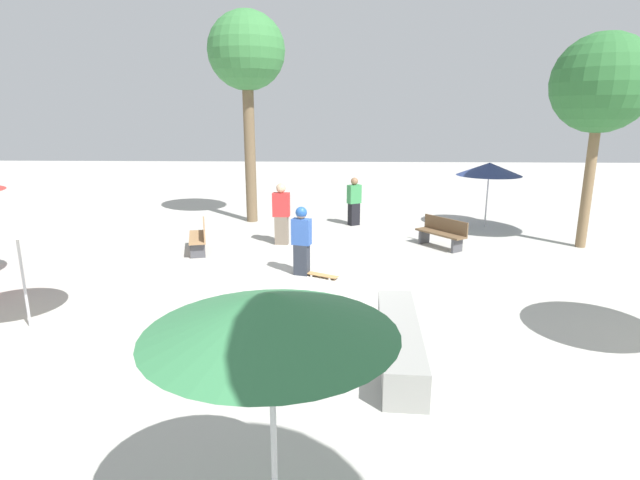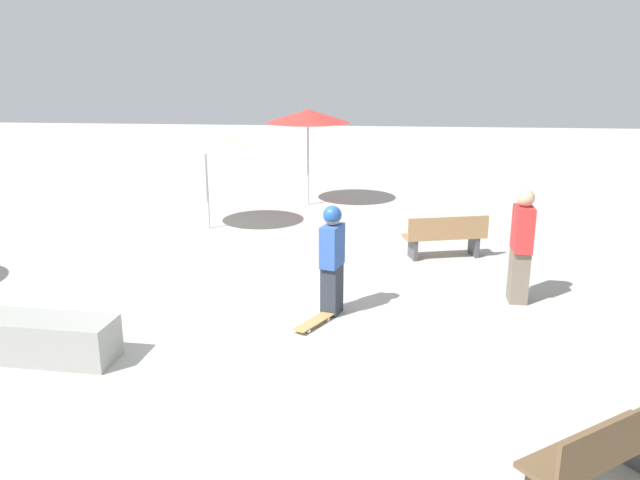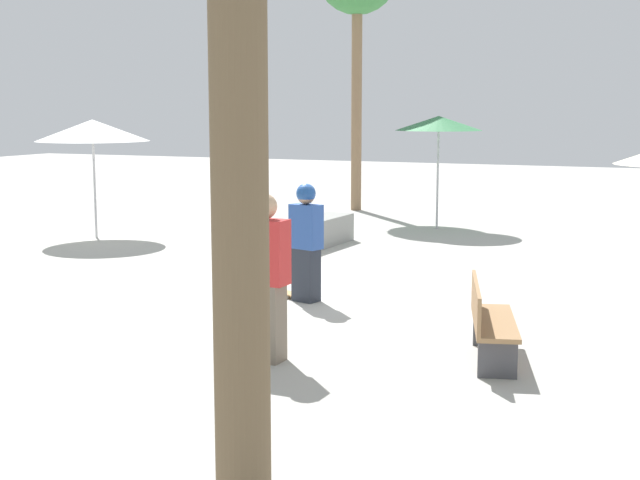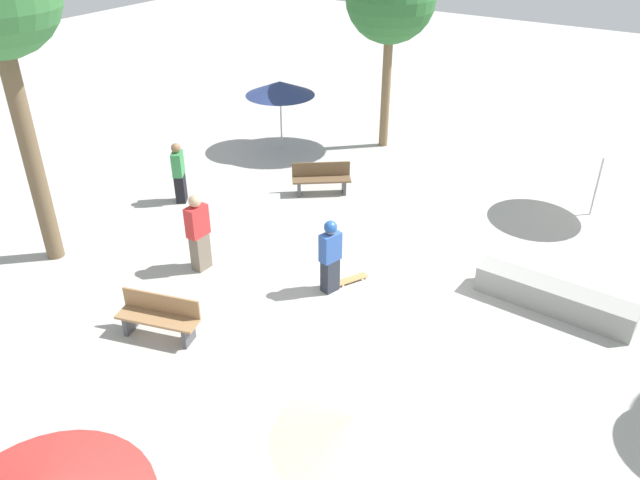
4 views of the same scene
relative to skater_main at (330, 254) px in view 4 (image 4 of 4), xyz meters
name	(u,v)px [view 4 (image 4 of 4)]	position (x,y,z in m)	size (l,w,h in m)	color
ground_plane	(377,294)	(-0.92, -0.41, -0.90)	(60.00, 60.00, 0.00)	#B2AFA8
skater_main	(330,254)	(0.00, 0.00, 0.00)	(0.36, 0.49, 1.67)	#282D38
skateboard	(351,279)	(-0.22, -0.50, -0.84)	(0.55, 0.80, 0.07)	#B7844C
concrete_ledge	(554,297)	(-4.17, -1.86, -0.62)	(3.17, 0.79, 0.56)	gray
bench_near	(321,179)	(2.68, -3.88, -0.47)	(1.54, 1.31, 0.85)	#47474C
bench_far	(159,317)	(1.95, 3.02, -0.47)	(1.66, 0.85, 0.85)	#47474C
shade_umbrella_navy	(280,88)	(5.49, -5.93, 1.08)	(2.16, 2.16, 2.20)	#B7B7BC
shade_umbrella_white	(610,133)	(-3.92, -6.57, 1.34)	(2.33, 2.33, 2.46)	#B7B7BC
shade_umbrella_cream	(353,429)	(-3.23, 4.75, 1.14)	(1.98, 1.98, 2.22)	#B7B7BC
bystander_watching	(179,173)	(5.59, -1.42, -0.07)	(0.46, 0.52, 1.66)	black
bystander_far	(198,233)	(2.89, 0.81, 0.01)	(0.29, 0.51, 1.82)	#726656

